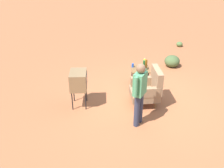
{
  "coord_description": "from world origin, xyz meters",
  "views": [
    {
      "loc": [
        6.36,
        -1.22,
        4.0
      ],
      "look_at": [
        0.18,
        -1.01,
        0.65
      ],
      "focal_mm": 41.52,
      "sensor_mm": 36.0,
      "label": 1
    }
  ],
  "objects_px": {
    "armchair": "(148,88)",
    "soda_can_blue": "(133,65)",
    "bottle_wine_green": "(144,66)",
    "side_table": "(140,71)",
    "flower_vase": "(145,62)",
    "tv_on_stand": "(79,80)",
    "person_standing": "(140,91)",
    "bottle_tall_amber": "(146,64)"
  },
  "relations": [
    {
      "from": "armchair",
      "to": "bottle_wine_green",
      "type": "distance_m",
      "value": 0.95
    },
    {
      "from": "bottle_wine_green",
      "to": "flower_vase",
      "type": "height_order",
      "value": "bottle_wine_green"
    },
    {
      "from": "side_table",
      "to": "soda_can_blue",
      "type": "bearing_deg",
      "value": -119.59
    },
    {
      "from": "tv_on_stand",
      "to": "bottle_tall_amber",
      "type": "relative_size",
      "value": 3.43
    },
    {
      "from": "tv_on_stand",
      "to": "armchair",
      "type": "bearing_deg",
      "value": 90.71
    },
    {
      "from": "side_table",
      "to": "tv_on_stand",
      "type": "bearing_deg",
      "value": -59.93
    },
    {
      "from": "bottle_wine_green",
      "to": "soda_can_blue",
      "type": "bearing_deg",
      "value": -127.95
    },
    {
      "from": "tv_on_stand",
      "to": "bottle_tall_amber",
      "type": "xyz_separation_m",
      "value": [
        -1.05,
        1.98,
        -0.02
      ]
    },
    {
      "from": "tv_on_stand",
      "to": "bottle_wine_green",
      "type": "distance_m",
      "value": 2.12
    },
    {
      "from": "bottle_tall_amber",
      "to": "soda_can_blue",
      "type": "bearing_deg",
      "value": -107.35
    },
    {
      "from": "tv_on_stand",
      "to": "soda_can_blue",
      "type": "height_order",
      "value": "tv_on_stand"
    },
    {
      "from": "person_standing",
      "to": "soda_can_blue",
      "type": "xyz_separation_m",
      "value": [
        -2.08,
        0.07,
        -0.27
      ]
    },
    {
      "from": "person_standing",
      "to": "bottle_wine_green",
      "type": "xyz_separation_m",
      "value": [
        -1.84,
        0.38,
        -0.17
      ]
    },
    {
      "from": "bottle_wine_green",
      "to": "soda_can_blue",
      "type": "height_order",
      "value": "bottle_wine_green"
    },
    {
      "from": "tv_on_stand",
      "to": "person_standing",
      "type": "xyz_separation_m",
      "value": [
        0.9,
        1.52,
        0.16
      ]
    },
    {
      "from": "soda_can_blue",
      "to": "side_table",
      "type": "bearing_deg",
      "value": 60.41
    },
    {
      "from": "soda_can_blue",
      "to": "bottle_tall_amber",
      "type": "bearing_deg",
      "value": 72.65
    },
    {
      "from": "armchair",
      "to": "soda_can_blue",
      "type": "height_order",
      "value": "armchair"
    },
    {
      "from": "side_table",
      "to": "flower_vase",
      "type": "distance_m",
      "value": 0.34
    },
    {
      "from": "side_table",
      "to": "bottle_tall_amber",
      "type": "distance_m",
      "value": 0.29
    },
    {
      "from": "armchair",
      "to": "bottle_tall_amber",
      "type": "height_order",
      "value": "armchair"
    },
    {
      "from": "bottle_tall_amber",
      "to": "flower_vase",
      "type": "height_order",
      "value": "bottle_tall_amber"
    },
    {
      "from": "bottle_tall_amber",
      "to": "flower_vase",
      "type": "relative_size",
      "value": 1.13
    },
    {
      "from": "bottle_tall_amber",
      "to": "soda_can_blue",
      "type": "distance_m",
      "value": 0.42
    },
    {
      "from": "bottle_wine_green",
      "to": "soda_can_blue",
      "type": "distance_m",
      "value": 0.4
    },
    {
      "from": "bottle_wine_green",
      "to": "bottle_tall_amber",
      "type": "bearing_deg",
      "value": 143.82
    },
    {
      "from": "person_standing",
      "to": "soda_can_blue",
      "type": "bearing_deg",
      "value": 178.13
    },
    {
      "from": "bottle_tall_amber",
      "to": "soda_can_blue",
      "type": "xyz_separation_m",
      "value": [
        -0.12,
        -0.4,
        -0.09
      ]
    },
    {
      "from": "soda_can_blue",
      "to": "flower_vase",
      "type": "relative_size",
      "value": 0.46
    },
    {
      "from": "side_table",
      "to": "bottle_wine_green",
      "type": "relative_size",
      "value": 1.9
    },
    {
      "from": "tv_on_stand",
      "to": "person_standing",
      "type": "bearing_deg",
      "value": 59.23
    },
    {
      "from": "armchair",
      "to": "side_table",
      "type": "bearing_deg",
      "value": -174.92
    },
    {
      "from": "person_standing",
      "to": "flower_vase",
      "type": "xyz_separation_m",
      "value": [
        -2.14,
        0.45,
        -0.18
      ]
    },
    {
      "from": "bottle_tall_amber",
      "to": "bottle_wine_green",
      "type": "distance_m",
      "value": 0.15
    },
    {
      "from": "side_table",
      "to": "bottle_tall_amber",
      "type": "bearing_deg",
      "value": 91.29
    },
    {
      "from": "side_table",
      "to": "flower_vase",
      "type": "height_order",
      "value": "flower_vase"
    },
    {
      "from": "armchair",
      "to": "tv_on_stand",
      "type": "xyz_separation_m",
      "value": [
        0.02,
        -1.9,
        0.28
      ]
    },
    {
      "from": "armchair",
      "to": "soda_can_blue",
      "type": "distance_m",
      "value": 1.21
    },
    {
      "from": "person_standing",
      "to": "tv_on_stand",
      "type": "bearing_deg",
      "value": -120.77
    },
    {
      "from": "armchair",
      "to": "side_table",
      "type": "relative_size",
      "value": 1.75
    },
    {
      "from": "bottle_tall_amber",
      "to": "soda_can_blue",
      "type": "relative_size",
      "value": 2.46
    },
    {
      "from": "armchair",
      "to": "flower_vase",
      "type": "bearing_deg",
      "value": 177.02
    }
  ]
}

